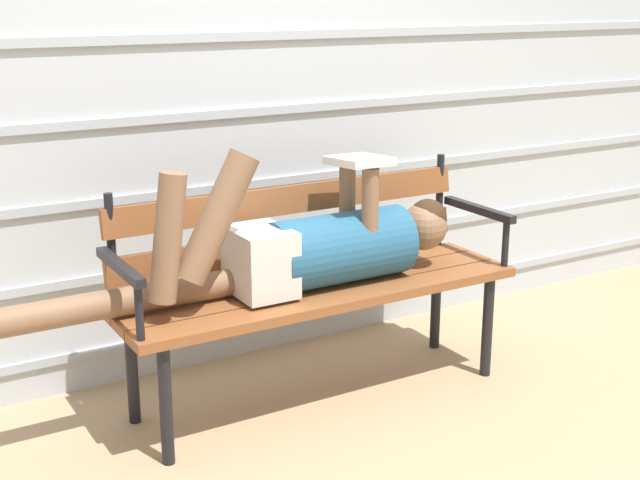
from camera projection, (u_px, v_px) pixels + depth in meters
ground_plane at (347, 417)px, 3.30m from camera, size 12.00×12.00×0.00m
house_siding at (251, 111)px, 3.64m from camera, size 5.48×0.08×2.13m
park_bench at (311, 271)px, 3.38m from camera, size 1.59×0.46×0.87m
reclining_person at (307, 247)px, 3.26m from camera, size 1.77×0.27×0.57m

